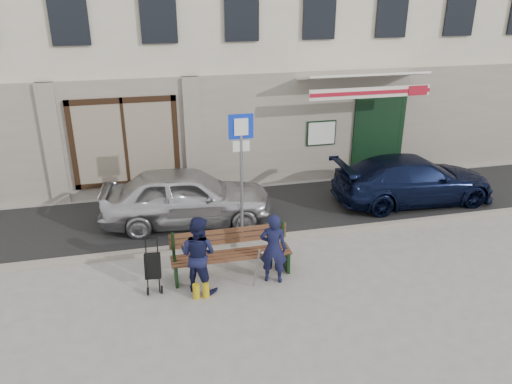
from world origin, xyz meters
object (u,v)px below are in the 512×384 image
object	(u,v)px
car_navy	(413,180)
stroller	(153,267)
car_silver	(187,196)
man	(273,248)
parking_sign	(241,156)
bench	(229,255)
woman	(198,254)

from	to	relation	value
car_navy	stroller	xyz separation A→B (m)	(-6.95, -2.65, -0.16)
car_silver	car_navy	size ratio (longest dim) A/B	0.95
man	car_navy	bearing A→B (deg)	-127.54
parking_sign	stroller	xyz separation A→B (m)	(-2.08, -1.66, -1.51)
bench	car_silver	bearing A→B (deg)	102.33
car_navy	man	bearing A→B (deg)	123.32
car_silver	parking_sign	bearing A→B (deg)	-126.88
car_silver	woman	size ratio (longest dim) A/B	2.68
stroller	man	bearing A→B (deg)	-0.37
bench	woman	distance (m)	0.81
car_silver	woman	xyz separation A→B (m)	(-0.09, -2.95, 0.07)
car_silver	stroller	distance (m)	2.89
car_navy	woman	bearing A→B (deg)	116.45
bench	man	world-z (taller)	man
bench	woman	world-z (taller)	woman
man	stroller	size ratio (longest dim) A/B	1.38
bench	car_navy	bearing A→B (deg)	24.64
car_silver	woman	world-z (taller)	woman
parking_sign	woman	world-z (taller)	parking_sign
car_silver	bench	bearing A→B (deg)	-161.51
woman	stroller	bearing A→B (deg)	21.04
car_navy	woman	size ratio (longest dim) A/B	2.82
car_navy	stroller	world-z (taller)	car_navy
bench	man	distance (m)	0.94
car_navy	parking_sign	xyz separation A→B (m)	(-4.87, -0.99, 1.35)
parking_sign	man	bearing A→B (deg)	-84.03
parking_sign	bench	xyz separation A→B (m)	(-0.58, -1.51, -1.52)
car_navy	parking_sign	world-z (taller)	parking_sign
car_navy	stroller	bearing A→B (deg)	112.10
car_navy	stroller	distance (m)	7.44
parking_sign	man	size ratio (longest dim) A/B	2.02
man	stroller	distance (m)	2.33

